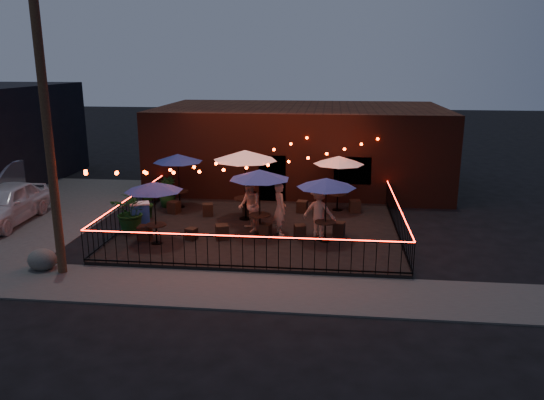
{
  "coord_description": "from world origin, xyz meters",
  "views": [
    {
      "loc": [
        2.51,
        -16.68,
        6.21
      ],
      "look_at": [
        0.49,
        1.52,
        1.38
      ],
      "focal_mm": 35.0,
      "sensor_mm": 36.0,
      "label": 1
    }
  ],
  "objects_px": {
    "cafe_table_1": "(178,159)",
    "boulder": "(42,260)",
    "cafe_table_0": "(154,187)",
    "cafe_table_3": "(245,156)",
    "cooler": "(140,215)",
    "cafe_table_5": "(339,161)",
    "cafe_table_4": "(326,184)",
    "utility_pole": "(49,141)",
    "cafe_table_2": "(260,175)"
  },
  "relations": [
    {
      "from": "cafe_table_1",
      "to": "cafe_table_3",
      "type": "xyz_separation_m",
      "value": [
        3.07,
        -1.41,
        0.41
      ]
    },
    {
      "from": "cafe_table_1",
      "to": "cafe_table_0",
      "type": "bearing_deg",
      "value": -83.86
    },
    {
      "from": "cafe_table_2",
      "to": "cafe_table_5",
      "type": "relative_size",
      "value": 1.24
    },
    {
      "from": "cafe_table_2",
      "to": "cafe_table_3",
      "type": "relative_size",
      "value": 1.04
    },
    {
      "from": "utility_pole",
      "to": "cafe_table_3",
      "type": "height_order",
      "value": "utility_pole"
    },
    {
      "from": "utility_pole",
      "to": "boulder",
      "type": "relative_size",
      "value": 9.01
    },
    {
      "from": "cafe_table_2",
      "to": "utility_pole",
      "type": "bearing_deg",
      "value": -144.73
    },
    {
      "from": "cafe_table_4",
      "to": "cooler",
      "type": "height_order",
      "value": "cafe_table_4"
    },
    {
      "from": "cafe_table_3",
      "to": "cafe_table_4",
      "type": "relative_size",
      "value": 1.23
    },
    {
      "from": "cafe_table_1",
      "to": "boulder",
      "type": "xyz_separation_m",
      "value": [
        -2.31,
        -6.98,
        -1.9
      ]
    },
    {
      "from": "cafe_table_3",
      "to": "cafe_table_5",
      "type": "bearing_deg",
      "value": 24.77
    },
    {
      "from": "cafe_table_2",
      "to": "cafe_table_5",
      "type": "xyz_separation_m",
      "value": [
        2.79,
        3.52,
        -0.08
      ]
    },
    {
      "from": "cafe_table_4",
      "to": "cafe_table_5",
      "type": "xyz_separation_m",
      "value": [
        0.46,
        3.97,
        0.06
      ]
    },
    {
      "from": "cafe_table_0",
      "to": "cafe_table_3",
      "type": "distance_m",
      "value": 4.13
    },
    {
      "from": "utility_pole",
      "to": "cafe_table_5",
      "type": "distance_m",
      "value": 11.24
    },
    {
      "from": "cafe_table_5",
      "to": "cooler",
      "type": "distance_m",
      "value": 8.17
    },
    {
      "from": "cafe_table_4",
      "to": "cafe_table_3",
      "type": "bearing_deg",
      "value": 143.75
    },
    {
      "from": "cafe_table_1",
      "to": "cafe_table_4",
      "type": "relative_size",
      "value": 1.19
    },
    {
      "from": "utility_pole",
      "to": "cafe_table_4",
      "type": "bearing_deg",
      "value": 23.69
    },
    {
      "from": "cafe_table_1",
      "to": "cafe_table_3",
      "type": "distance_m",
      "value": 3.4
    },
    {
      "from": "cafe_table_3",
      "to": "cooler",
      "type": "relative_size",
      "value": 2.9
    },
    {
      "from": "cafe_table_0",
      "to": "boulder",
      "type": "height_order",
      "value": "cafe_table_0"
    },
    {
      "from": "cafe_table_2",
      "to": "cafe_table_5",
      "type": "bearing_deg",
      "value": 51.61
    },
    {
      "from": "utility_pole",
      "to": "cafe_table_0",
      "type": "height_order",
      "value": "utility_pole"
    },
    {
      "from": "utility_pole",
      "to": "cafe_table_2",
      "type": "xyz_separation_m",
      "value": [
        5.48,
        3.88,
        -1.67
      ]
    },
    {
      "from": "cafe_table_2",
      "to": "cafe_table_5",
      "type": "distance_m",
      "value": 4.5
    },
    {
      "from": "cooler",
      "to": "cafe_table_5",
      "type": "bearing_deg",
      "value": -0.18
    },
    {
      "from": "cafe_table_0",
      "to": "cafe_table_1",
      "type": "bearing_deg",
      "value": 96.14
    },
    {
      "from": "cafe_table_5",
      "to": "cafe_table_1",
      "type": "bearing_deg",
      "value": -177.81
    },
    {
      "from": "cafe_table_3",
      "to": "cafe_table_4",
      "type": "height_order",
      "value": "cafe_table_3"
    },
    {
      "from": "cafe_table_1",
      "to": "boulder",
      "type": "height_order",
      "value": "cafe_table_1"
    },
    {
      "from": "cafe_table_1",
      "to": "boulder",
      "type": "relative_size",
      "value": 3.01
    },
    {
      "from": "cafe_table_2",
      "to": "cooler",
      "type": "xyz_separation_m",
      "value": [
        -4.57,
        0.37,
        -1.7
      ]
    },
    {
      "from": "cafe_table_3",
      "to": "cafe_table_5",
      "type": "relative_size",
      "value": 1.2
    },
    {
      "from": "boulder",
      "to": "cafe_table_1",
      "type": "bearing_deg",
      "value": 71.7
    },
    {
      "from": "cafe_table_4",
      "to": "cafe_table_5",
      "type": "relative_size",
      "value": 0.97
    },
    {
      "from": "cafe_table_2",
      "to": "boulder",
      "type": "distance_m",
      "value": 7.49
    },
    {
      "from": "cafe_table_0",
      "to": "cooler",
      "type": "height_order",
      "value": "cafe_table_0"
    },
    {
      "from": "cooler",
      "to": "utility_pole",
      "type": "bearing_deg",
      "value": -125.5
    },
    {
      "from": "utility_pole",
      "to": "cafe_table_1",
      "type": "relative_size",
      "value": 2.99
    },
    {
      "from": "cafe_table_0",
      "to": "cafe_table_4",
      "type": "relative_size",
      "value": 1.14
    },
    {
      "from": "cafe_table_3",
      "to": "cafe_table_5",
      "type": "distance_m",
      "value": 3.99
    },
    {
      "from": "cafe_table_3",
      "to": "cooler",
      "type": "height_order",
      "value": "cafe_table_3"
    },
    {
      "from": "cafe_table_1",
      "to": "cooler",
      "type": "distance_m",
      "value": 3.39
    },
    {
      "from": "cafe_table_0",
      "to": "cafe_table_2",
      "type": "distance_m",
      "value": 3.64
    },
    {
      "from": "cafe_table_1",
      "to": "cafe_table_5",
      "type": "bearing_deg",
      "value": 2.19
    },
    {
      "from": "cafe_table_4",
      "to": "boulder",
      "type": "distance_m",
      "value": 9.31
    },
    {
      "from": "cafe_table_5",
      "to": "cooler",
      "type": "height_order",
      "value": "cafe_table_5"
    },
    {
      "from": "utility_pole",
      "to": "cafe_table_1",
      "type": "height_order",
      "value": "utility_pole"
    },
    {
      "from": "cafe_table_0",
      "to": "boulder",
      "type": "relative_size",
      "value": 2.87
    }
  ]
}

